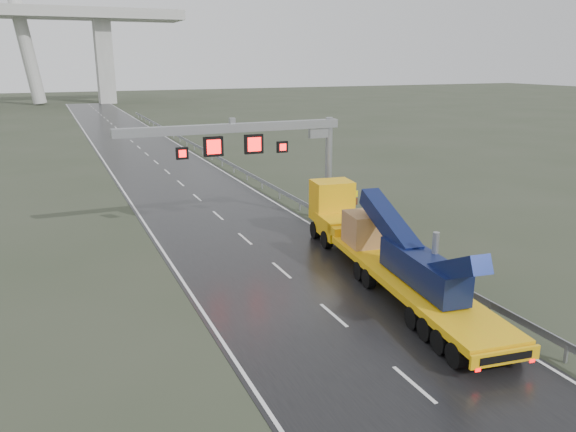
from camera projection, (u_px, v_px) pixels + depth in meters
name	position (u px, v px, depth m)	size (l,w,h in m)	color
ground	(383.00, 358.00, 21.37)	(400.00, 400.00, 0.00)	#2E3625
road	(167.00, 172.00, 56.74)	(11.00, 200.00, 0.02)	black
guardrail	(258.00, 179.00, 50.04)	(0.20, 140.00, 1.40)	gray
sign_gantry	(264.00, 145.00, 36.57)	(14.90, 1.20, 7.42)	#ABABA6
heavy_haul_truck	(376.00, 242.00, 29.62)	(4.94, 18.77, 4.37)	#F2A60D
exit_sign_pair	(347.00, 201.00, 37.76)	(1.43, 0.49, 2.54)	#93979B
striped_barrier	(347.00, 219.00, 38.08)	(0.59, 0.32, 1.00)	red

